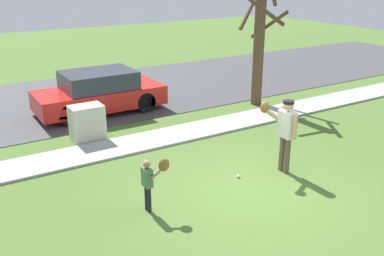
% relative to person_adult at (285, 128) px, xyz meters
% --- Properties ---
extents(ground_plane, '(48.00, 48.00, 0.00)m').
position_rel_person_adult_xyz_m(ground_plane, '(-1.22, 3.14, -1.06)').
color(ground_plane, '#4C6B2D').
extents(sidewalk_strip, '(36.00, 1.20, 0.06)m').
position_rel_person_adult_xyz_m(sidewalk_strip, '(-1.22, 3.24, -1.03)').
color(sidewalk_strip, '#A3A39E').
rests_on(sidewalk_strip, ground).
extents(road_surface, '(36.00, 6.80, 0.02)m').
position_rel_person_adult_xyz_m(road_surface, '(-1.22, 8.24, -1.05)').
color(road_surface, '#424244').
rests_on(road_surface, ground).
extents(person_adult, '(0.68, 0.63, 1.70)m').
position_rel_person_adult_xyz_m(person_adult, '(0.00, 0.00, 0.00)').
color(person_adult, brown).
rests_on(person_adult, ground).
extents(person_child, '(0.46, 0.42, 1.09)m').
position_rel_person_adult_xyz_m(person_child, '(-3.31, 0.01, -0.36)').
color(person_child, black).
rests_on(person_child, ground).
extents(baseball, '(0.07, 0.07, 0.07)m').
position_rel_person_adult_xyz_m(baseball, '(-1.05, 0.26, -1.02)').
color(baseball, white).
rests_on(baseball, ground).
extents(utility_cabinet, '(0.87, 0.60, 0.97)m').
position_rel_person_adult_xyz_m(utility_cabinet, '(-3.13, 4.22, -0.58)').
color(utility_cabinet, beige).
rests_on(utility_cabinet, ground).
extents(street_tree_near, '(1.84, 1.87, 4.02)m').
position_rel_person_adult_xyz_m(street_tree_near, '(2.89, 4.43, 1.11)').
color(street_tree_near, brown).
rests_on(street_tree_near, ground).
extents(parked_hatchback_red, '(4.00, 1.75, 1.33)m').
position_rel_person_adult_xyz_m(parked_hatchback_red, '(-1.98, 6.35, -0.40)').
color(parked_hatchback_red, red).
rests_on(parked_hatchback_red, road_surface).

